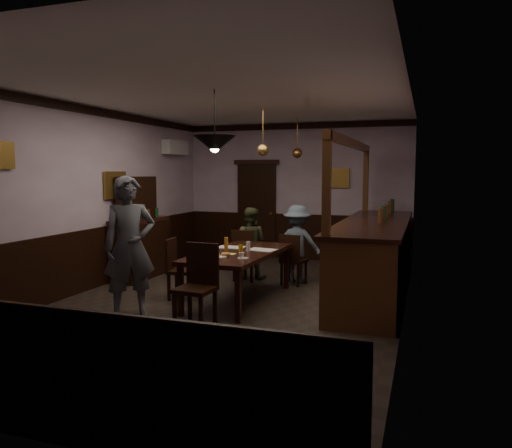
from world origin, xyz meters
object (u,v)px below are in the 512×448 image
at_px(chair_near, 198,281).
at_px(person_seated_left, 250,243).
at_px(person_standing, 130,247).
at_px(coffee_cup, 242,255).
at_px(chair_side, 178,266).
at_px(pendant_brass_far, 297,153).
at_px(dining_table, 239,256).
at_px(soda_can, 241,249).
at_px(pendant_brass_mid, 263,150).
at_px(bar_counter, 375,255).
at_px(chair_far_left, 244,253).
at_px(sideboard, 139,237).
at_px(person_seated_right, 297,244).
at_px(pendant_iron, 215,144).
at_px(chair_far_right, 292,257).

distance_m(chair_near, person_seated_left, 2.90).
relative_size(person_standing, coffee_cup, 23.53).
relative_size(chair_near, chair_side, 1.13).
xyz_separation_m(person_seated_left, pendant_brass_far, (0.57, 1.19, 1.65)).
distance_m(dining_table, soda_can, 0.16).
distance_m(soda_can, pendant_brass_mid, 1.96).
height_order(dining_table, person_standing, person_standing).
distance_m(chair_near, bar_counter, 3.10).
distance_m(chair_far_left, person_standing, 2.63).
xyz_separation_m(soda_can, sideboard, (-2.39, 1.07, -0.07)).
distance_m(chair_side, person_seated_right, 2.24).
xyz_separation_m(chair_far_left, pendant_iron, (0.36, -2.09, 1.79)).
distance_m(person_seated_right, pendant_iron, 2.89).
xyz_separation_m(chair_far_left, chair_far_right, (0.88, -0.03, -0.02)).
xyz_separation_m(person_standing, bar_counter, (2.97, 2.33, -0.32)).
height_order(person_standing, soda_can, person_standing).
height_order(person_standing, pendant_iron, pendant_iron).
distance_m(chair_far_right, person_seated_left, 0.94).
xyz_separation_m(person_standing, soda_can, (1.16, 1.13, -0.13)).
relative_size(soda_can, sideboard, 0.06).
distance_m(person_standing, soda_can, 1.62).
bearing_deg(dining_table, person_standing, -132.18).
bearing_deg(pendant_brass_far, bar_counter, -44.08).
xyz_separation_m(chair_far_left, chair_side, (-0.54, -1.47, 0.00)).
height_order(chair_far_right, bar_counter, bar_counter).
xyz_separation_m(chair_side, pendant_brass_mid, (0.91, 1.37, 1.79)).
distance_m(chair_far_right, pendant_iron, 2.79).
bearing_deg(soda_can, sideboard, 155.77).
bearing_deg(pendant_brass_far, chair_side, -110.81).
height_order(soda_can, pendant_brass_mid, pendant_brass_mid).
bearing_deg(chair_near, dining_table, 91.86).
distance_m(soda_can, pendant_iron, 1.65).
bearing_deg(person_standing, soda_can, 0.91).
height_order(person_seated_right, pendant_iron, pendant_iron).
relative_size(dining_table, bar_counter, 0.51).
relative_size(person_standing, person_seated_right, 1.39).
xyz_separation_m(dining_table, person_seated_left, (-0.39, 1.57, -0.04)).
bearing_deg(chair_side, chair_near, -149.25).
bearing_deg(bar_counter, chair_far_right, 174.06).
relative_size(chair_far_left, pendant_brass_far, 1.14).
xyz_separation_m(chair_near, bar_counter, (1.92, 2.43, 0.05)).
height_order(dining_table, pendant_brass_far, pendant_brass_far).
relative_size(chair_far_left, pendant_iron, 1.13).
height_order(person_seated_right, bar_counter, bar_counter).
height_order(coffee_cup, pendant_iron, pendant_iron).
xyz_separation_m(chair_far_left, person_seated_right, (0.90, 0.24, 0.17)).
bearing_deg(pendant_brass_far, pendant_brass_mid, -97.30).
bearing_deg(bar_counter, chair_side, -155.25).
bearing_deg(person_standing, dining_table, 4.48).
height_order(chair_far_right, pendant_iron, pendant_iron).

